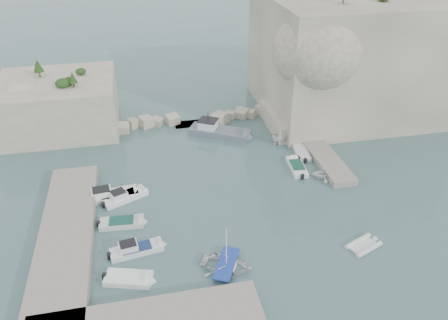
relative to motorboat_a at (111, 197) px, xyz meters
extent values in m
plane|color=#486A6C|center=(12.96, -5.58, 0.00)|extent=(400.00, 400.00, 0.00)
cube|color=beige|center=(35.96, 17.42, 8.50)|extent=(26.00, 22.00, 17.00)
cube|color=beige|center=(25.96, 12.42, 1.25)|extent=(8.00, 10.00, 2.50)
cube|color=beige|center=(-7.04, 19.42, 3.50)|extent=(16.00, 14.00, 7.00)
cube|color=#9E9689|center=(-4.04, -6.58, 0.55)|extent=(5.00, 24.00, 1.10)
cube|color=#9E9689|center=(26.46, 4.42, 0.40)|extent=(3.00, 16.00, 0.80)
cube|color=beige|center=(11.96, 16.42, 0.70)|extent=(28.00, 3.00, 1.40)
imported|color=white|center=(10.34, -13.12, 0.00)|extent=(5.69, 5.08, 0.97)
imported|color=white|center=(24.59, -1.11, 0.00)|extent=(3.14, 2.80, 1.49)
imported|color=white|center=(23.32, 8.36, 0.00)|extent=(5.04, 3.02, 1.83)
cylinder|color=white|center=(10.34, -13.12, 2.59)|extent=(0.10, 0.10, 4.20)
cone|color=#1E4219|center=(-9.04, 21.42, 8.62)|extent=(1.40, 1.40, 1.75)
cone|color=#1E4219|center=(-4.04, 16.42, 8.30)|extent=(1.12, 1.12, 1.40)
camera|label=1|loc=(4.27, -41.12, 28.59)|focal=35.00mm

